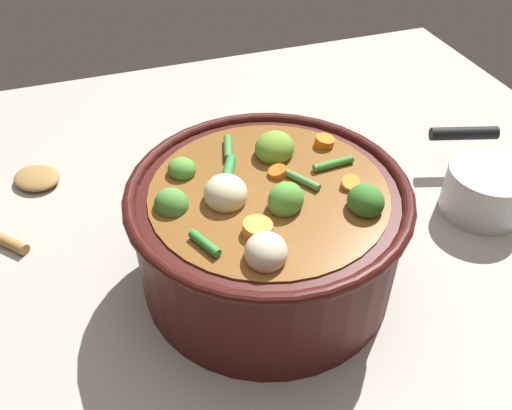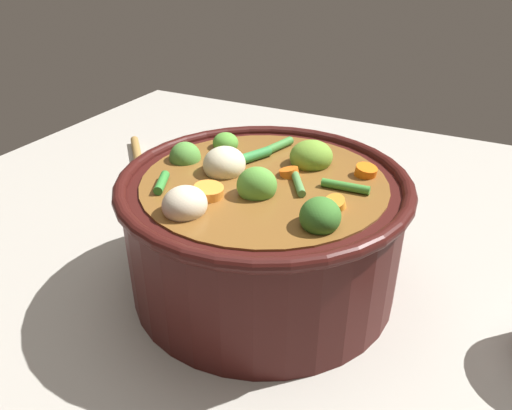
{
  "view_description": "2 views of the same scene",
  "coord_description": "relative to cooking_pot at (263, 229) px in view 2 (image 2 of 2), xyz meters",
  "views": [
    {
      "loc": [
        0.39,
        -0.15,
        0.46
      ],
      "look_at": [
        0.01,
        -0.02,
        0.12
      ],
      "focal_mm": 38.0,
      "sensor_mm": 36.0,
      "label": 1
    },
    {
      "loc": [
        0.39,
        0.19,
        0.34
      ],
      "look_at": [
        0.0,
        -0.01,
        0.09
      ],
      "focal_mm": 34.86,
      "sensor_mm": 36.0,
      "label": 2
    }
  ],
  "objects": [
    {
      "name": "wooden_spoon",
      "position": [
        -0.23,
        -0.27,
        -0.06
      ],
      "size": [
        0.19,
        0.19,
        0.02
      ],
      "color": "olive",
      "rests_on": "ground_plane"
    },
    {
      "name": "ground_plane",
      "position": [
        -0.0,
        0.0,
        -0.07
      ],
      "size": [
        1.1,
        1.1,
        0.0
      ],
      "primitive_type": "plane",
      "color": "#9E998E"
    },
    {
      "name": "cooking_pot",
      "position": [
        0.0,
        0.0,
        0.0
      ],
      "size": [
        0.29,
        0.29,
        0.15
      ],
      "color": "#38110F",
      "rests_on": "ground_plane"
    }
  ]
}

